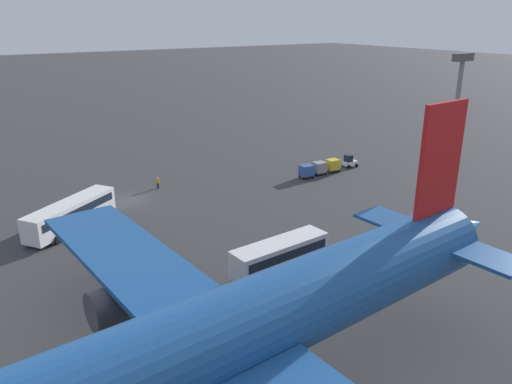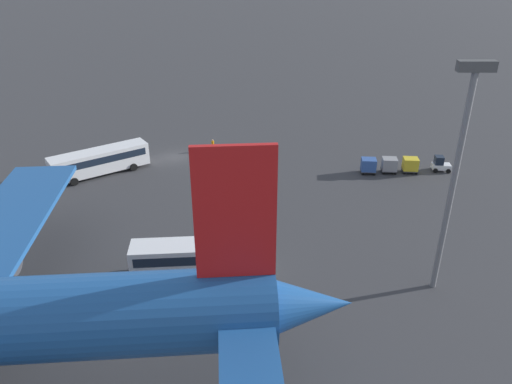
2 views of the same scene
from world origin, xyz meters
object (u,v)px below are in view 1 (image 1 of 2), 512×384
object	(u,v)px
shuttle_bus_far	(280,254)
worker_person	(158,183)
shuttle_bus_near	(71,213)
cargo_cart_grey	(319,167)
baggage_tug	(350,161)
cargo_cart_blue	(306,171)
cargo_cart_yellow	(333,165)
airplane	(201,348)

from	to	relation	value
shuttle_bus_far	worker_person	size ratio (longest dim) A/B	6.08
shuttle_bus_near	shuttle_bus_far	xyz separation A→B (m)	(-14.37, 22.16, -0.03)
worker_person	shuttle_bus_far	bearing A→B (deg)	90.35
shuttle_bus_far	cargo_cart_grey	world-z (taller)	shuttle_bus_far
shuttle_bus_far	baggage_tug	bearing A→B (deg)	-147.42
baggage_tug	cargo_cart_blue	bearing A→B (deg)	9.64
shuttle_bus_near	shuttle_bus_far	distance (m)	26.41
worker_person	cargo_cart_grey	xyz separation A→B (m)	(-24.05, 7.75, 0.32)
cargo_cart_grey	shuttle_bus_far	bearing A→B (deg)	43.46
cargo_cart_grey	cargo_cart_blue	xyz separation A→B (m)	(2.80, 0.20, 0.00)
shuttle_bus_far	cargo_cart_blue	world-z (taller)	shuttle_bus_far
worker_person	cargo_cart_yellow	xyz separation A→B (m)	(-26.85, 7.72, 0.32)
airplane	cargo_cart_blue	size ratio (longest dim) A/B	27.12
cargo_cart_grey	cargo_cart_blue	distance (m)	2.81
airplane	cargo_cart_blue	xyz separation A→B (m)	(-36.92, -37.06, -5.62)
shuttle_bus_near	shuttle_bus_far	world-z (taller)	shuttle_bus_near
airplane	shuttle_bus_far	size ratio (longest dim) A/B	5.44
cargo_cart_yellow	cargo_cart_grey	size ratio (longest dim) A/B	1.00
cargo_cart_grey	cargo_cart_blue	bearing A→B (deg)	4.04
airplane	shuttle_bus_near	distance (m)	37.14
shuttle_bus_far	airplane	bearing A→B (deg)	38.35
shuttle_bus_far	cargo_cart_grey	xyz separation A→B (m)	(-23.87, -22.61, -0.79)
cargo_cart_yellow	airplane	bearing A→B (deg)	41.24
baggage_tug	cargo_cart_yellow	bearing A→B (deg)	12.69
shuttle_bus_near	cargo_cart_yellow	distance (m)	41.04
cargo_cart_yellow	shuttle_bus_far	bearing A→B (deg)	40.34
shuttle_bus_far	worker_person	xyz separation A→B (m)	(0.18, -30.36, -1.11)
airplane	cargo_cart_blue	bearing A→B (deg)	-139.33
baggage_tug	worker_person	size ratio (longest dim) A/B	1.44
shuttle_bus_near	cargo_cart_grey	distance (m)	38.24
shuttle_bus_far	worker_person	bearing A→B (deg)	-94.01
worker_person	cargo_cart_blue	bearing A→B (deg)	159.49
shuttle_bus_far	cargo_cart_blue	distance (m)	30.77
shuttle_bus_near	worker_person	distance (m)	16.42
airplane	cargo_cart_yellow	bearing A→B (deg)	-143.19
worker_person	cargo_cart_blue	size ratio (longest dim) A/B	0.82
cargo_cart_yellow	cargo_cart_grey	bearing A→B (deg)	0.61
airplane	cargo_cart_yellow	size ratio (longest dim) A/B	27.12
worker_person	cargo_cart_grey	world-z (taller)	cargo_cart_grey
airplane	cargo_cart_grey	world-z (taller)	airplane
airplane	worker_person	size ratio (longest dim) A/B	33.06
shuttle_bus_far	cargo_cart_grey	distance (m)	32.89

